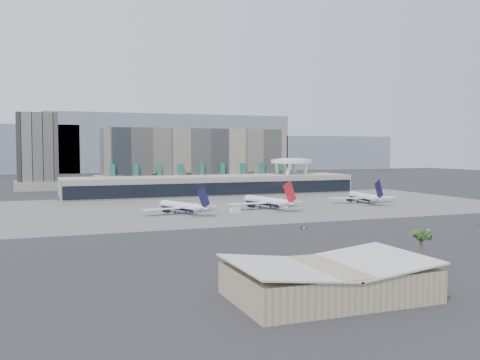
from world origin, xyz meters
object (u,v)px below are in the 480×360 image
object	(u,v)px
service_vehicle_b	(283,206)
airliner_left	(181,206)
airliner_centre	(266,201)
airliner_right	(364,197)
taxiway_sign	(304,228)
service_vehicle_a	(235,210)

from	to	relation	value
service_vehicle_b	airliner_left	bearing A→B (deg)	-155.27
airliner_left	service_vehicle_b	size ratio (longest dim) A/B	8.80
airliner_left	airliner_centre	distance (m)	42.02
airliner_left	airliner_centre	world-z (taller)	airliner_centre
airliner_right	airliner_centre	bearing A→B (deg)	-166.82
service_vehicle_b	taxiway_sign	world-z (taller)	service_vehicle_b
service_vehicle_a	airliner_left	bearing A→B (deg)	149.96
service_vehicle_a	airliner_right	bearing A→B (deg)	-3.02
airliner_left	taxiway_sign	distance (m)	64.88
airliner_right	taxiway_sign	bearing A→B (deg)	-128.39
airliner_right	taxiway_sign	distance (m)	97.79
taxiway_sign	airliner_left	bearing A→B (deg)	116.30
airliner_left	airliner_right	xyz separation A→B (m)	(98.91, 9.94, 0.10)
airliner_left	service_vehicle_b	xyz separation A→B (m)	(50.64, 4.43, -2.18)
airliner_right	taxiway_sign	xyz separation A→B (m)	(-70.18, -68.05, -2.83)
airliner_right	service_vehicle_b	world-z (taller)	airliner_right
service_vehicle_b	airliner_centre	bearing A→B (deg)	-159.11
airliner_right	service_vehicle_a	xyz separation A→B (m)	(-76.63, -16.00, -2.20)
service_vehicle_a	service_vehicle_b	world-z (taller)	service_vehicle_a
airliner_left	airliner_centre	bearing A→B (deg)	-15.51
airliner_right	taxiway_sign	size ratio (longest dim) A/B	18.01
service_vehicle_a	service_vehicle_b	size ratio (longest dim) A/B	1.14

